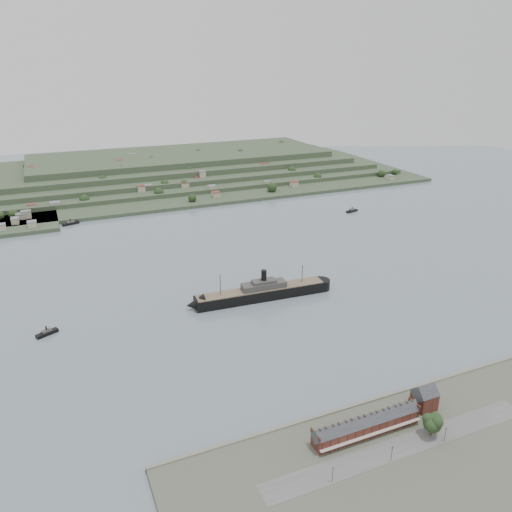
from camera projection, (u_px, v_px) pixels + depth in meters
name	position (u px, v px, depth m)	size (l,w,h in m)	color
ground	(249.00, 291.00, 382.99)	(1400.00, 1400.00, 0.00)	slate
near_shore	(408.00, 455.00, 223.36)	(220.00, 80.00, 2.60)	#4C5142
terrace_row	(366.00, 425.00, 233.50)	(55.60, 9.80, 11.07)	#4C221B
gabled_building	(425.00, 397.00, 250.17)	(10.40, 10.18, 14.09)	#4C221B
far_peninsula	(163.00, 171.00, 724.00)	(760.00, 309.00, 30.00)	#36472F
steamship	(258.00, 293.00, 367.58)	(112.88, 19.31, 27.06)	black
tugboat	(47.00, 333.00, 321.51)	(14.43, 9.27, 6.36)	black
ferry_west	(71.00, 223.00, 532.70)	(17.99, 9.71, 6.50)	black
ferry_east	(352.00, 211.00, 576.40)	(16.40, 8.67, 5.93)	black
fig_tree	(434.00, 423.00, 231.20)	(10.60, 9.18, 11.83)	#44311F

